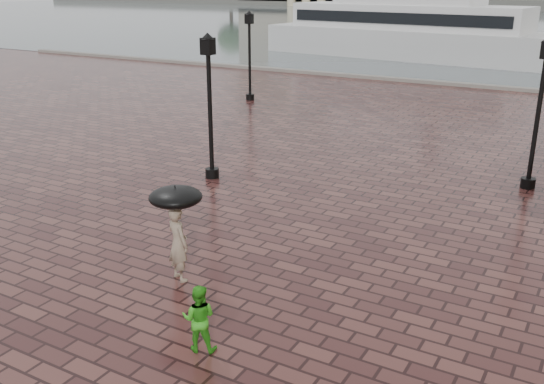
{
  "coord_description": "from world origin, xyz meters",
  "views": [
    {
      "loc": [
        4.94,
        -5.2,
        6.05
      ],
      "look_at": [
        -1.63,
        6.27,
        1.4
      ],
      "focal_mm": 40.0,
      "sensor_mm": 36.0,
      "label": 1
    }
  ],
  "objects": [
    {
      "name": "umbrella",
      "position": [
        -2.53,
        3.88,
        1.86
      ],
      "size": [
        1.1,
        1.1,
        1.13
      ],
      "color": "black",
      "rests_on": "ground"
    },
    {
      "name": "ferry_near",
      "position": [
        -10.72,
        44.0,
        2.33
      ],
      "size": [
        24.09,
        8.22,
        7.74
      ],
      "rotation": [
        0.0,
        0.0,
        -0.11
      ],
      "color": "silver",
      "rests_on": "ground"
    },
    {
      "name": "adult_pedestrian",
      "position": [
        -2.53,
        3.88,
        0.82
      ],
      "size": [
        0.71,
        0.6,
        1.65
      ],
      "primitive_type": "imported",
      "rotation": [
        0.0,
        0.0,
        2.74
      ],
      "color": "gray",
      "rests_on": "ground"
    },
    {
      "name": "child_pedestrian",
      "position": [
        -0.61,
        1.98,
        0.61
      ],
      "size": [
        0.73,
        0.66,
        1.22
      ],
      "primitive_type": "imported",
      "rotation": [
        0.0,
        0.0,
        3.55
      ],
      "color": "green",
      "rests_on": "ground"
    },
    {
      "name": "quay_edge",
      "position": [
        0.0,
        32.0,
        0.0
      ],
      "size": [
        80.0,
        0.6,
        0.3
      ],
      "primitive_type": "cube",
      "color": "slate",
      "rests_on": "ground"
    },
    {
      "name": "street_lamps",
      "position": [
        -1.5,
        17.5,
        2.33
      ],
      "size": [
        21.44,
        14.44,
        4.4
      ],
      "color": "black",
      "rests_on": "ground"
    }
  ]
}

